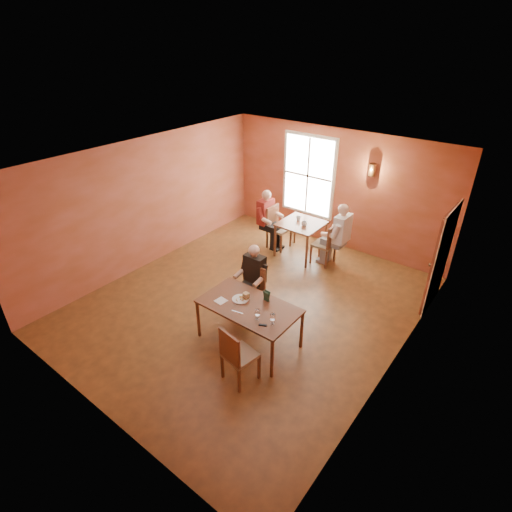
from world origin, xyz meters
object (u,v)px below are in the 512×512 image
Objects in this scene: chair_diner_main at (250,293)px; diner_white at (326,235)px; chair_diner_white at (324,243)px; chair_empty at (240,354)px; main_table at (249,324)px; diner_main at (249,286)px; diner_maroon at (279,221)px; chair_diner_maroon at (279,228)px; second_table at (301,239)px.

diner_white reaches higher than chair_diner_main.
chair_diner_main is at bearing 177.01° from chair_diner_white.
chair_empty is 1.00× the size of chair_diner_white.
diner_white reaches higher than main_table.
diner_main is 0.89× the size of diner_white.
main_table is 3.36m from chair_diner_white.
main_table is 3.75m from diner_maroon.
chair_empty is 0.71× the size of diner_maroon.
chair_empty is 4.19m from chair_diner_white.
diner_main is at bearing 90.00° from chair_diner_main.
diner_main is 1.31× the size of chair_empty.
chair_diner_maroon reaches higher than chair_diner_main.
second_table is at bearing 90.00° from chair_diner_white.
second_table is (-0.51, 2.69, -0.07)m from chair_diner_main.
chair_empty reaches higher than second_table.
chair_diner_white is (-0.80, 4.12, 0.00)m from chair_empty.
chair_diner_main is 2.95m from diner_maroon.
main_table is 1.66× the size of chair_empty.
main_table is 1.57× the size of chair_diner_maroon.
chair_diner_main is at bearing 176.37° from diner_white.
chair_empty is at bearing -169.36° from diner_white.
diner_main is 1.31× the size of chair_diner_white.
second_table is 0.66m from chair_diner_maroon.
diner_white is 1.04× the size of diner_maroon.
chair_diner_white is (0.14, 2.72, -0.16)m from diner_main.
chair_diner_main is 0.75× the size of diner_main.
chair_diner_main is 0.67× the size of diner_white.
chair_diner_main is 2.70m from diner_white.
main_table is at bearing -173.85° from chair_diner_white.
chair_diner_white reaches higher than chair_empty.
diner_white is 1.38× the size of chair_diner_maroon.
chair_diner_main is 0.98× the size of chair_diner_white.
chair_diner_maroon is (-1.16, 2.72, -0.13)m from diner_main.
chair_empty is 4.62m from chair_diner_maroon.
diner_main is at bearing 128.88° from main_table.
diner_main is 2.96m from chair_diner_maroon.
diner_main is at bearing 133.63° from chair_empty.
diner_white reaches higher than chair_diner_white.
main_table is at bearing -73.16° from second_table.
chair_empty is (0.94, -1.43, 0.01)m from chair_diner_main.
diner_white is (-0.33, 3.34, 0.36)m from main_table.
main_table is 3.49m from second_table.
second_table is 0.90× the size of chair_diner_maroon.
chair_diner_maroon reaches higher than second_table.
chair_diner_main is at bearing 23.35° from chair_diner_maroon.
diner_white is at bearing 95.64° from main_table.
main_table is 1.27× the size of diner_main.
diner_white reaches higher than chair_empty.
second_table is at bearing 119.11° from chair_empty.
main_table is at bearing 127.57° from chair_diner_main.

